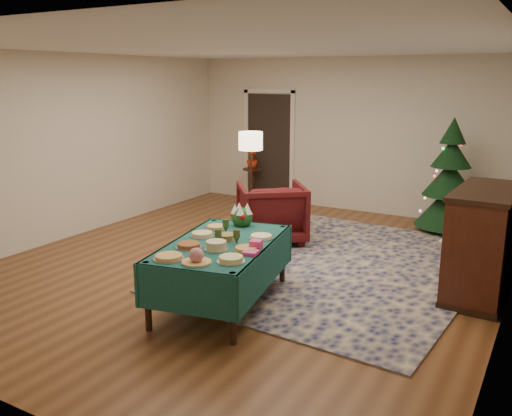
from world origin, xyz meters
The scene contains 26 objects.
room_shell centered at (0.00, 0.00, 1.35)m, with size 7.00×7.00×7.00m.
doorway centered at (-1.60, 3.48, 1.10)m, with size 1.08×0.04×2.16m.
rug centered at (1.04, 0.54, 0.01)m, with size 3.20×4.20×0.02m, color #121846.
buffet_table centered at (0.38, -1.20, 0.55)m, with size 1.35×1.93×0.69m.
platter_0 centered at (0.24, -1.89, 0.71)m, with size 0.30×0.30×0.04m.
platter_1 centered at (0.54, -1.85, 0.75)m, with size 0.28×0.28×0.15m.
platter_2 centered at (0.79, -1.67, 0.71)m, with size 0.26×0.26×0.06m.
platter_3 centered at (0.19, -1.51, 0.71)m, with size 0.27×0.27×0.05m.
platter_4 centered at (0.47, -1.44, 0.73)m, with size 0.24×0.24×0.09m.
platter_5 centered at (0.74, -1.31, 0.70)m, with size 0.25×0.25×0.04m.
platter_6 centered at (0.08, -1.12, 0.71)m, with size 0.25×0.25×0.05m.
platter_7 centered at (0.38, -1.10, 0.72)m, with size 0.22×0.22×0.07m.
platter_8 centered at (0.67, -0.87, 0.70)m, with size 0.26×0.26×0.04m.
platter_9 centered at (0.04, -0.79, 0.70)m, with size 0.24×0.24×0.04m.
goblet_0 centered at (0.23, -0.89, 0.77)m, with size 0.07×0.07×0.16m.
goblet_1 centered at (0.55, -1.18, 0.77)m, with size 0.07×0.07×0.16m.
goblet_2 centered at (0.38, -1.27, 0.77)m, with size 0.07×0.07×0.16m.
napkin_stack centered at (0.84, -1.39, 0.70)m, with size 0.14×0.14×0.04m, color #E84088.
gift_box centered at (0.80, -1.21, 0.73)m, with size 0.11×0.11×0.09m, color #EC418A.
centerpiece centered at (0.22, -0.53, 0.81)m, with size 0.25×0.25×0.28m.
armchair centered at (-0.24, 1.07, 0.47)m, with size 0.92×0.86×0.95m, color #480F11.
floor_lamp centered at (-0.87, 1.53, 1.30)m, with size 0.37×0.37×1.53m.
side_table centered at (-1.81, 3.20, 0.32)m, with size 0.36×0.36×0.65m.
potted_plant centered at (-1.81, 3.20, 0.76)m, with size 0.22×0.38×0.22m, color #AC240C.
christmas_tree centered at (1.87, 2.90, 0.80)m, with size 1.12×1.12×1.77m.
piano centered at (2.69, 0.46, 0.58)m, with size 0.70×1.40×1.19m.
Camera 1 is at (3.35, -5.67, 2.35)m, focal length 38.00 mm.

